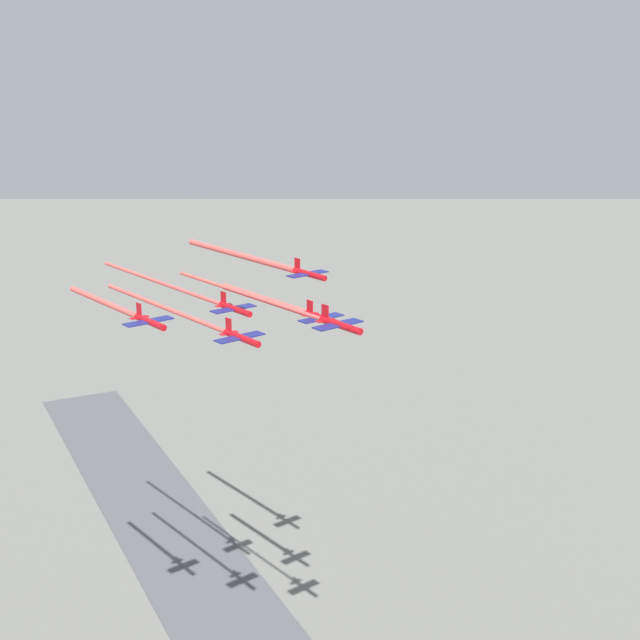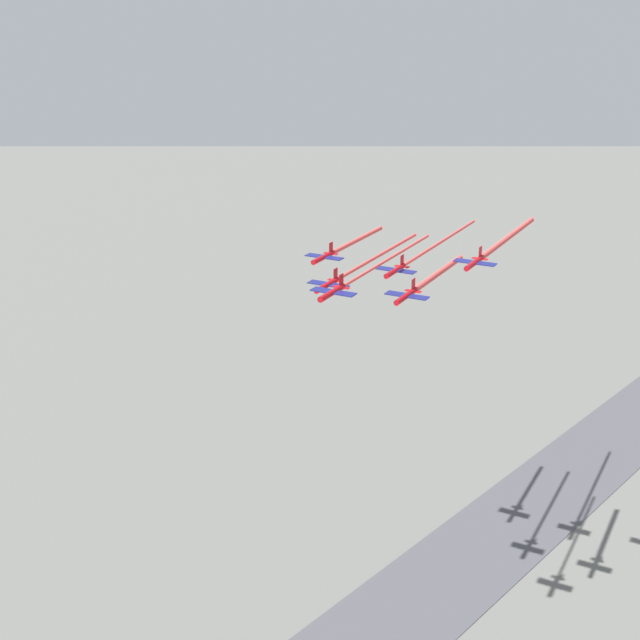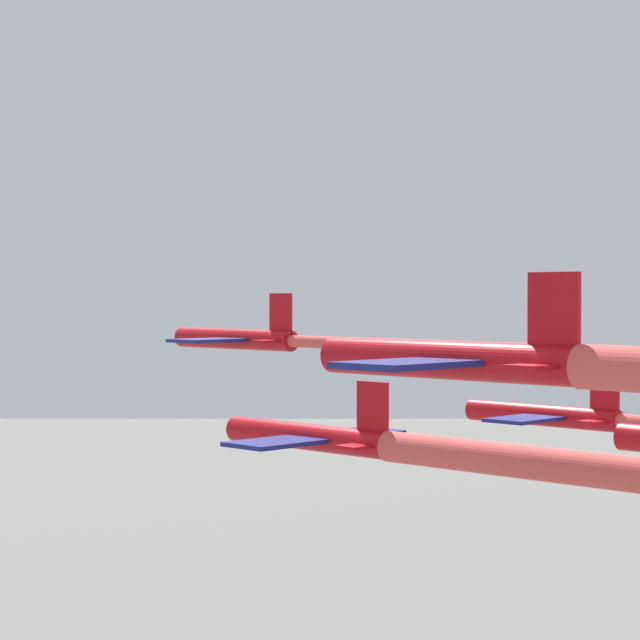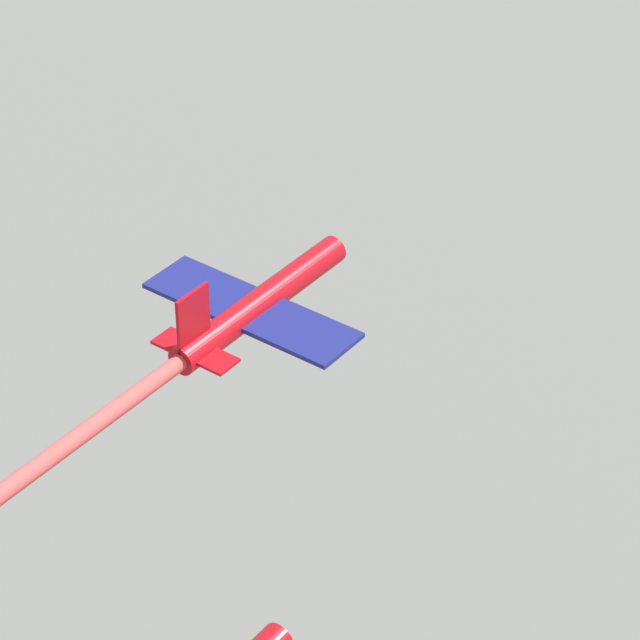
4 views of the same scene
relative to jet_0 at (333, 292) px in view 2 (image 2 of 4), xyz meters
name	(u,v)px [view 2 (image 2 of 4)]	position (x,y,z in m)	size (l,w,h in m)	color
jet_0	(333,292)	(0.00, 0.00, 0.00)	(9.99, 10.32, 3.46)	#B20C14
jet_1	(406,296)	(-13.03, -13.66, -4.00)	(9.99, 10.32, 3.46)	#B20C14
jet_2	(328,284)	(5.61, -18.02, -4.28)	(9.99, 10.32, 3.46)	#B20C14
jet_3	(474,263)	(-26.05, -27.33, 0.59)	(9.99, 10.32, 3.46)	#B20C14
jet_4	(396,270)	(-7.41, -31.69, -3.86)	(9.99, 10.32, 3.46)	#B20C14
jet_5	(324,257)	(11.23, -36.05, -3.12)	(9.99, 10.32, 3.46)	#B20C14
smoke_trail_0	(389,259)	(-6.55, -27.98, -0.05)	(11.62, 46.88, 0.70)	#D84C47
smoke_trail_1	(439,273)	(-17.50, -32.78, -4.06)	(8.13, 29.32, 1.37)	#D84C47
smoke_trail_2	(379,255)	(-0.82, -45.54, -4.33)	(11.57, 46.00, 0.88)	#D84C47
smoke_trail_3	(508,237)	(-32.00, -52.76, 0.54)	(11.06, 41.94, 1.35)	#D84C47
smoke_trail_4	(442,241)	(-14.41, -61.61, -3.91)	(12.64, 50.80, 0.82)	#D84C47
smoke_trail_5	(358,240)	(6.83, -54.83, -3.17)	(7.75, 28.60, 1.15)	#D84C47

